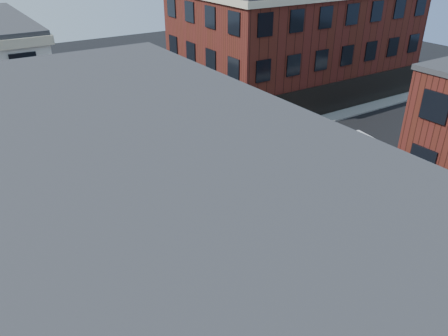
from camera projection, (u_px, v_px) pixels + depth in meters
ground at (219, 198)px, 31.38m from camera, size 120.00×120.00×0.00m
sidewalk_ne at (269, 80)px, 57.03m from camera, size 30.00×30.00×0.15m
building_ne at (294, 41)px, 50.31m from camera, size 25.00×16.00×12.00m
tree_near at (230, 99)px, 40.95m from camera, size 2.69×2.69×4.49m
tree_far at (198, 86)px, 45.53m from camera, size 2.43×2.43×4.07m
signal_pole at (177, 247)px, 21.86m from camera, size 1.29×1.24×4.60m
box_truck at (332, 161)px, 32.80m from camera, size 7.39×3.11×3.26m
traffic_cone at (168, 245)px, 26.01m from camera, size 0.42×0.42×0.71m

